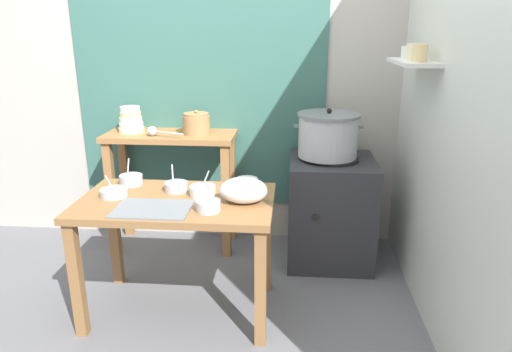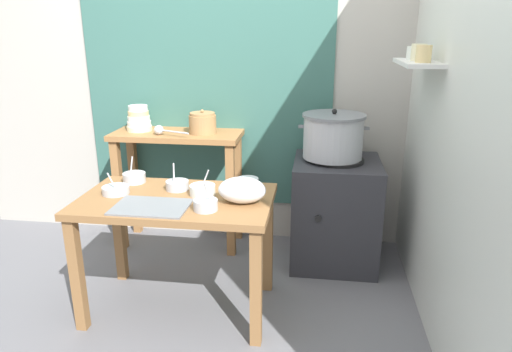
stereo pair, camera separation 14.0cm
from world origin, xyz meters
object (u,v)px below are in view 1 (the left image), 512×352
Objects in this scene: steamer_pot at (328,135)px; plastic_bag at (244,190)px; prep_bowl_2 at (208,205)px; bowl_stack_enamel at (131,121)px; prep_bowl_5 at (247,183)px; prep_bowl_4 at (131,179)px; serving_tray at (153,209)px; prep_bowl_0 at (176,186)px; ladle at (154,131)px; prep_table at (177,217)px; stove_block at (330,210)px; clay_pot at (196,124)px; prep_bowl_1 at (203,191)px; prep_bowl_3 at (114,192)px; back_shelf_table at (172,162)px.

plastic_bag is (-0.51, -0.79, -0.14)m from steamer_pot.
steamer_pot is at bearing 53.73° from prep_bowl_2.
bowl_stack_enamel is 1.13× the size of prep_bowl_2.
prep_bowl_2 reaches higher than prep_bowl_5.
prep_bowl_5 is (0.72, 0.00, -0.00)m from prep_bowl_4.
steamer_pot is 3.64× the size of prep_bowl_5.
bowl_stack_enamel is (-1.45, 0.13, 0.05)m from steamer_pot.
prep_bowl_2 reaches higher than serving_tray.
bowl_stack_enamel is 0.48× the size of serving_tray.
prep_bowl_4 is (-0.73, 0.25, -0.04)m from plastic_bag.
serving_tray is 2.58× the size of prep_bowl_0.
prep_bowl_2 is (0.56, -0.94, -0.18)m from ladle.
steamer_pot is at bearing 40.51° from prep_table.
prep_bowl_5 is at bearing 12.90° from prep_bowl_0.
prep_bowl_0 reaches higher than stove_block.
prep_bowl_4 is (-0.28, -0.65, -0.22)m from clay_pot.
steamer_pot is 3.10× the size of prep_bowl_0.
prep_table is 6.83× the size of prep_bowl_4.
bowl_stack_enamel reaches higher than prep_bowl_5.
bowl_stack_enamel reaches higher than prep_bowl_0.
clay_pot reaches higher than prep_bowl_0.
prep_bowl_1 is 0.51m from prep_bowl_3.
prep_bowl_0 is at bearing 129.81° from prep_bowl_2.
stove_block is 1.53m from prep_bowl_3.
steamer_pot reaches higher than prep_bowl_3.
prep_bowl_4 reaches higher than stove_block.
prep_bowl_2 is at bearing -71.88° from prep_bowl_1.
prep_bowl_5 is (-0.51, -0.54, -0.18)m from steamer_pot.
stove_block is 2.75× the size of ladle.
prep_bowl_0 is at bearing -16.98° from prep_bowl_4.
plastic_bag is 0.26m from prep_bowl_1.
prep_bowl_1 is at bearing 23.23° from prep_table.
clay_pot reaches higher than prep_bowl_1.
prep_bowl_3 is 0.21m from prep_bowl_4.
prep_bowl_3 is (-0.37, 0.01, 0.14)m from prep_table.
prep_bowl_0 is at bearing -167.10° from prep_bowl_5.
back_shelf_table is at bearing -4.74° from bowl_stack_enamel.
prep_bowl_1 is at bearing -76.46° from clay_pot.
prep_bowl_2 is at bearing -35.14° from prep_bowl_4.
ladle is at bearing 124.25° from prep_bowl_1.
prep_bowl_0 is 0.42m from prep_bowl_5.
stove_block is at bearing -7.50° from clay_pot.
bowl_stack_enamel is 1.22× the size of prep_bowl_3.
prep_bowl_5 is at bearing -37.18° from ladle.
clay_pot is 0.77m from prep_bowl_0.
ladle is 1.81× the size of prep_bowl_3.
prep_bowl_2 is 1.08× the size of prep_bowl_3.
prep_table is 0.22m from serving_tray.
prep_bowl_2 is 1.28× the size of prep_bowl_5.
steamer_pot is at bearing -5.47° from back_shelf_table.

